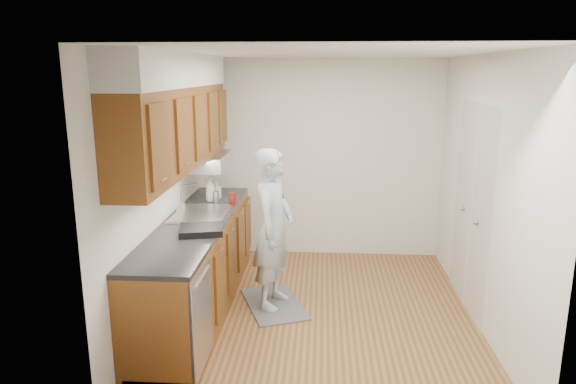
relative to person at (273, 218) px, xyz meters
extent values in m
plane|color=#8E5F36|center=(0.46, -0.15, -0.93)|extent=(3.50, 3.50, 0.00)
plane|color=white|center=(0.46, -0.15, 1.57)|extent=(3.50, 3.50, 0.00)
cube|color=silver|center=(-1.04, -0.15, 0.32)|extent=(0.02, 3.50, 2.50)
cube|color=silver|center=(1.96, -0.15, 0.32)|extent=(0.02, 3.50, 2.50)
cube|color=silver|center=(0.46, 1.60, 0.32)|extent=(3.00, 0.02, 2.50)
cube|color=brown|center=(-0.74, -0.15, -0.48)|extent=(0.60, 2.80, 0.90)
cube|color=black|center=(-0.75, -0.15, -0.01)|extent=(0.63, 2.80, 0.04)
cube|color=#B2B2B7|center=(-0.74, 0.05, -0.04)|extent=(0.48, 0.68, 0.14)
cube|color=#B2B2B7|center=(-0.74, 0.05, 0.02)|extent=(0.52, 0.72, 0.01)
cube|color=#B2B2B7|center=(-0.44, -1.25, -0.45)|extent=(0.03, 0.60, 0.80)
cube|color=brown|center=(-0.87, -0.15, 0.90)|extent=(0.33, 2.80, 0.75)
cube|color=silver|center=(-0.87, -0.15, 1.42)|extent=(0.35, 2.80, 0.30)
cube|color=#A5A5AA|center=(-0.81, 0.70, 0.44)|extent=(0.46, 0.75, 0.16)
cube|color=white|center=(1.95, 0.15, 0.10)|extent=(0.02, 1.22, 2.05)
cube|color=slate|center=(0.00, 0.00, -0.92)|extent=(0.79, 1.00, 0.02)
imported|color=#A8BECC|center=(0.00, 0.00, 0.00)|extent=(0.57, 0.73, 1.82)
imported|color=white|center=(-0.76, 0.59, 0.15)|extent=(0.11, 0.11, 0.27)
imported|color=white|center=(-0.72, 0.72, 0.11)|extent=(0.11, 0.11, 0.19)
cylinder|color=maroon|center=(-0.49, 0.48, 0.08)|extent=(0.08, 0.08, 0.13)
cylinder|color=#A5A5AA|center=(-0.67, 0.50, 0.08)|extent=(0.08, 0.08, 0.13)
cube|color=black|center=(-0.59, -0.56, 0.04)|extent=(0.44, 0.39, 0.06)
camera|label=1|loc=(0.47, -4.84, 1.42)|focal=32.00mm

